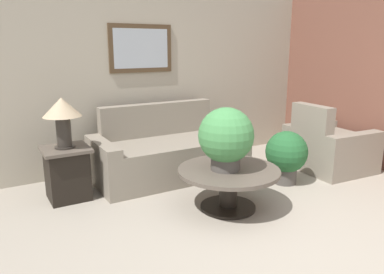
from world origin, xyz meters
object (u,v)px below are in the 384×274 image
at_px(potted_plant_on_table, 226,137).
at_px(side_table, 67,173).
at_px(potted_plant_floor, 286,154).
at_px(armchair, 328,148).
at_px(couch_main, 169,153).
at_px(coffee_table, 229,180).
at_px(table_lamp, 62,113).

bearing_deg(potted_plant_on_table, side_table, 140.06).
height_order(side_table, potted_plant_floor, potted_plant_floor).
bearing_deg(armchair, side_table, 81.16).
bearing_deg(potted_plant_floor, armchair, 6.93).
height_order(couch_main, potted_plant_on_table, potted_plant_on_table).
relative_size(armchair, coffee_table, 0.99).
height_order(side_table, potted_plant_on_table, potted_plant_on_table).
bearing_deg(table_lamp, side_table, 0.00).
xyz_separation_m(coffee_table, potted_plant_floor, (1.08, 0.26, 0.05)).
distance_m(potted_plant_on_table, potted_plant_floor, 1.22).
height_order(couch_main, table_lamp, table_lamp).
distance_m(couch_main, coffee_table, 1.25).
bearing_deg(potted_plant_floor, side_table, 160.28).
bearing_deg(armchair, coffee_table, 104.53).
distance_m(side_table, potted_plant_floor, 2.64).
bearing_deg(couch_main, side_table, -175.51).
height_order(table_lamp, potted_plant_floor, table_lamp).
height_order(armchair, potted_plant_on_table, potted_plant_on_table).
xyz_separation_m(couch_main, side_table, (-1.34, -0.11, -0.00)).
bearing_deg(side_table, armchair, -12.92).
bearing_deg(armchair, potted_plant_on_table, 104.25).
height_order(armchair, table_lamp, table_lamp).
bearing_deg(potted_plant_floor, couch_main, 138.90).
bearing_deg(table_lamp, armchair, -12.92).
xyz_separation_m(couch_main, armchair, (2.06, -0.89, -0.00)).
xyz_separation_m(couch_main, potted_plant_floor, (1.14, -1.00, 0.07)).
bearing_deg(potted_plant_on_table, potted_plant_floor, 12.76).
bearing_deg(armchair, table_lamp, 81.16).
xyz_separation_m(side_table, table_lamp, (0.00, 0.00, 0.69)).
bearing_deg(table_lamp, coffee_table, -39.11).
bearing_deg(potted_plant_floor, coffee_table, -166.63).
height_order(armchair, potted_plant_floor, armchair).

